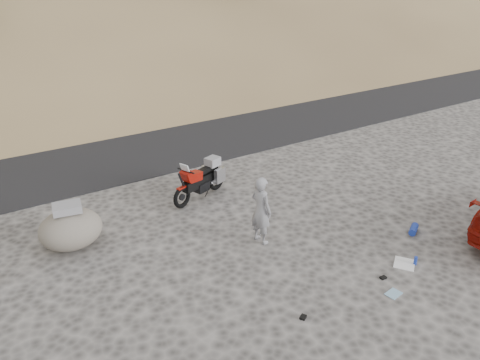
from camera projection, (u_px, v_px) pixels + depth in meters
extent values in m
plane|color=#3B3937|center=(287.00, 254.00, 10.47)|extent=(140.00, 140.00, 0.00)
cube|color=black|center=(136.00, 140.00, 17.32)|extent=(120.00, 7.00, 0.05)
torus|color=black|center=(182.00, 197.00, 12.38)|extent=(0.61, 0.31, 0.61)
cylinder|color=black|center=(182.00, 197.00, 12.38)|extent=(0.19, 0.12, 0.18)
torus|color=black|center=(216.00, 179.00, 13.42)|extent=(0.65, 0.34, 0.64)
cylinder|color=black|center=(216.00, 179.00, 13.42)|extent=(0.22, 0.14, 0.20)
cylinder|color=black|center=(183.00, 185.00, 12.29)|extent=(0.34, 0.17, 0.75)
cylinder|color=black|center=(186.00, 171.00, 12.24)|extent=(0.23, 0.55, 0.04)
cube|color=black|center=(199.00, 181.00, 12.80)|extent=(1.11, 0.59, 0.28)
cube|color=black|center=(201.00, 186.00, 12.94)|extent=(0.48, 0.40, 0.26)
cube|color=maroon|center=(193.00, 176.00, 12.55)|extent=(0.55, 0.43, 0.29)
cube|color=maroon|center=(187.00, 176.00, 12.32)|extent=(0.37, 0.39, 0.33)
cube|color=silver|center=(185.00, 168.00, 12.17)|extent=(0.20, 0.30, 0.23)
cube|color=black|center=(204.00, 170.00, 12.86)|extent=(0.55, 0.36, 0.11)
cube|color=black|center=(212.00, 168.00, 13.13)|extent=(0.36, 0.27, 0.09)
cube|color=silver|center=(220.00, 175.00, 13.10)|extent=(0.38, 0.23, 0.41)
cube|color=silver|center=(207.00, 171.00, 13.36)|extent=(0.38, 0.23, 0.41)
cube|color=gray|center=(213.00, 161.00, 13.07)|extent=(0.47, 0.43, 0.24)
cube|color=maroon|center=(181.00, 188.00, 12.26)|extent=(0.30, 0.20, 0.04)
cylinder|color=black|center=(207.00, 192.00, 12.95)|extent=(0.09, 0.19, 0.34)
cylinder|color=silver|center=(216.00, 181.00, 13.19)|extent=(0.42, 0.22, 0.12)
imported|color=gray|center=(260.00, 241.00, 10.98)|extent=(0.47, 0.64, 1.64)
ellipsoid|color=#5F5851|center=(71.00, 229.00, 10.57)|extent=(1.76, 1.65, 0.92)
cube|color=gray|center=(67.00, 208.00, 10.34)|extent=(0.73, 0.61, 0.18)
cube|color=white|center=(404.00, 264.00, 10.12)|extent=(0.63, 0.62, 0.02)
cylinder|color=#1A329D|center=(414.00, 229.00, 11.29)|extent=(0.46, 0.35, 0.17)
cylinder|color=#1A329D|center=(416.00, 261.00, 10.07)|extent=(0.08, 0.08, 0.19)
cube|color=black|center=(383.00, 278.00, 9.65)|extent=(0.14, 0.10, 0.04)
cube|color=black|center=(303.00, 317.00, 8.56)|extent=(0.17, 0.15, 0.04)
cube|color=#7EA7C4|center=(394.00, 294.00, 9.20)|extent=(0.35, 0.27, 0.01)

